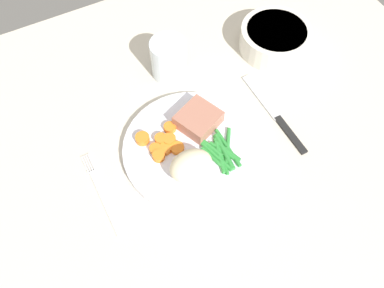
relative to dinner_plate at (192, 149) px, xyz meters
The scene contains 10 objects.
dining_table 3.22cm from the dinner_plate, 163.13° to the left, with size 120.00×90.00×2.00cm.
dinner_plate is the anchor object (origin of this frame).
meat_portion 5.62cm from the dinner_plate, 49.40° to the left, with size 7.05×6.66×2.76cm, color #A86B56.
mashed_potatoes 6.00cm from the dinner_plate, 116.57° to the right, with size 7.51×5.75×4.95cm, color beige.
carrot_slices 5.72cm from the dinner_plate, 146.83° to the left, with size 7.85×6.93×1.24cm.
green_beans 5.26cm from the dinner_plate, 39.56° to the right, with size 7.43×11.43×0.89cm.
fork 17.67cm from the dinner_plate, behind, with size 1.44×16.60×0.40cm.
knife 17.90cm from the dinner_plate, ahead, with size 1.70×20.50×0.64cm.
water_glass 19.52cm from the dinner_plate, 76.12° to the left, with size 7.12×7.12×8.21cm.
salad_bowl 31.17cm from the dinner_plate, 28.32° to the left, with size 14.62×14.62×5.14cm.
Camera 1 is at (-14.94, -34.12, 66.88)cm, focal length 38.49 mm.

